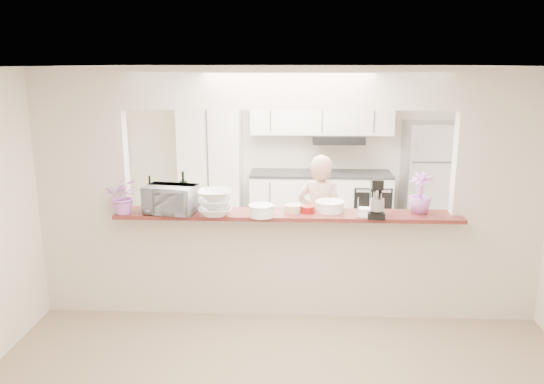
# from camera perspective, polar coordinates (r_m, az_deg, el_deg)

# --- Properties ---
(floor) EXTENTS (6.00, 6.00, 0.00)m
(floor) POSITION_cam_1_polar(r_m,az_deg,el_deg) (5.69, 1.61, -12.72)
(floor) COLOR #9E886B
(floor) RESTS_ON ground
(tile_overlay) EXTENTS (5.00, 2.90, 0.01)m
(tile_overlay) POSITION_cam_1_polar(r_m,az_deg,el_deg) (7.11, 1.85, -7.13)
(tile_overlay) COLOR silver
(tile_overlay) RESTS_ON floor
(partition) EXTENTS (5.00, 0.15, 2.50)m
(partition) POSITION_cam_1_polar(r_m,az_deg,el_deg) (5.20, 1.72, 2.08)
(partition) COLOR beige
(partition) RESTS_ON floor
(bar_counter) EXTENTS (3.40, 0.38, 1.09)m
(bar_counter) POSITION_cam_1_polar(r_m,az_deg,el_deg) (5.45, 1.65, -7.32)
(bar_counter) COLOR beige
(bar_counter) RESTS_ON floor
(kitchen_cabinets) EXTENTS (3.15, 0.62, 2.25)m
(kitchen_cabinets) POSITION_cam_1_polar(r_m,az_deg,el_deg) (7.97, 0.69, 2.44)
(kitchen_cabinets) COLOR silver
(kitchen_cabinets) RESTS_ON floor
(refrigerator) EXTENTS (0.75, 0.70, 1.70)m
(refrigerator) POSITION_cam_1_polar(r_m,az_deg,el_deg) (8.16, 16.56, 1.24)
(refrigerator) COLOR #A4A5A9
(refrigerator) RESTS_ON floor
(flower_left) EXTENTS (0.36, 0.32, 0.36)m
(flower_left) POSITION_cam_1_polar(r_m,az_deg,el_deg) (5.37, -15.66, -0.41)
(flower_left) COLOR pink
(flower_left) RESTS_ON bar_counter
(wine_bottle_a) EXTENTS (0.08, 0.08, 0.38)m
(wine_bottle_a) POSITION_cam_1_polar(r_m,az_deg,el_deg) (5.44, -9.49, -0.21)
(wine_bottle_a) COLOR black
(wine_bottle_a) RESTS_ON bar_counter
(wine_bottle_b) EXTENTS (0.07, 0.07, 0.34)m
(wine_bottle_b) POSITION_cam_1_polar(r_m,az_deg,el_deg) (5.53, -12.96, -0.35)
(wine_bottle_b) COLOR black
(wine_bottle_b) RESTS_ON bar_counter
(toaster_oven) EXTENTS (0.54, 0.41, 0.27)m
(toaster_oven) POSITION_cam_1_polar(r_m,az_deg,el_deg) (5.30, -10.84, -0.78)
(toaster_oven) COLOR #9D9DA2
(toaster_oven) RESTS_ON bar_counter
(serving_bowls) EXTENTS (0.35, 0.35, 0.24)m
(serving_bowls) POSITION_cam_1_polar(r_m,az_deg,el_deg) (5.15, -6.14, -1.19)
(serving_bowls) COLOR white
(serving_bowls) RESTS_ON bar_counter
(plate_stack_a) EXTENTS (0.25, 0.25, 0.11)m
(plate_stack_a) POSITION_cam_1_polar(r_m,az_deg,el_deg) (5.10, -1.15, -2.02)
(plate_stack_a) COLOR white
(plate_stack_a) RESTS_ON bar_counter
(plate_stack_b) EXTENTS (0.29, 0.29, 0.10)m
(plate_stack_b) POSITION_cam_1_polar(r_m,az_deg,el_deg) (5.32, 6.23, -1.52)
(plate_stack_b) COLOR white
(plate_stack_b) RESTS_ON bar_counter
(red_bowl) EXTENTS (0.14, 0.14, 0.07)m
(red_bowl) POSITION_cam_1_polar(r_m,az_deg,el_deg) (5.25, 3.87, -1.86)
(red_bowl) COLOR maroon
(red_bowl) RESTS_ON bar_counter
(tan_bowl) EXTENTS (0.16, 0.16, 0.08)m
(tan_bowl) POSITION_cam_1_polar(r_m,az_deg,el_deg) (5.25, 2.23, -1.78)
(tan_bowl) COLOR #CDB890
(tan_bowl) RESTS_ON bar_counter
(utensil_caddy) EXTENTS (0.28, 0.19, 0.25)m
(utensil_caddy) POSITION_cam_1_polar(r_m,az_deg,el_deg) (5.17, 10.57, -1.51)
(utensil_caddy) COLOR silver
(utensil_caddy) RESTS_ON bar_counter
(stand_mixer) EXTENTS (0.18, 0.27, 0.38)m
(stand_mixer) POSITION_cam_1_polar(r_m,az_deg,el_deg) (5.17, 11.15, -0.77)
(stand_mixer) COLOR black
(stand_mixer) RESTS_ON bar_counter
(flower_right) EXTENTS (0.30, 0.30, 0.41)m
(flower_right) POSITION_cam_1_polar(r_m,az_deg,el_deg) (5.39, 15.67, -0.09)
(flower_right) COLOR #CC6ECC
(flower_right) RESTS_ON bar_counter
(person) EXTENTS (0.65, 0.54, 1.52)m
(person) POSITION_cam_1_polar(r_m,az_deg,el_deg) (6.16, 5.19, -3.05)
(person) COLOR tan
(person) RESTS_ON floor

